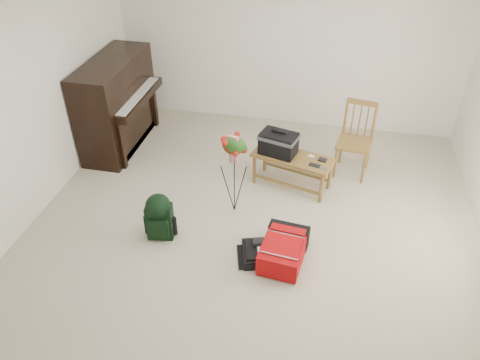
% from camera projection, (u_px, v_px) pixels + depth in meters
% --- Properties ---
extents(floor, '(5.00, 5.50, 0.01)m').
position_uv_depth(floor, '(249.00, 237.00, 5.19)').
color(floor, '#B9AF94').
rests_on(floor, ground).
extents(ceiling, '(5.00, 5.50, 0.01)m').
position_uv_depth(ceiling, '(253.00, 6.00, 3.73)').
color(ceiling, white).
rests_on(ceiling, wall_back).
extents(wall_back, '(5.00, 0.04, 2.50)m').
position_uv_depth(wall_back, '(288.00, 43.00, 6.64)').
color(wall_back, silver).
rests_on(wall_back, floor).
extents(wall_left, '(0.04, 5.50, 2.50)m').
position_uv_depth(wall_left, '(17.00, 114.00, 4.88)').
color(wall_left, silver).
rests_on(wall_left, floor).
extents(piano, '(0.71, 1.50, 1.25)m').
position_uv_depth(piano, '(118.00, 105.00, 6.48)').
color(piano, black).
rests_on(piano, floor).
extents(bench, '(1.05, 0.64, 0.76)m').
position_uv_depth(bench, '(282.00, 149.00, 5.67)').
color(bench, olive).
rests_on(bench, floor).
extents(dining_chair, '(0.48, 0.48, 0.97)m').
position_uv_depth(dining_chair, '(355.00, 140.00, 5.96)').
color(dining_chair, olive).
rests_on(dining_chair, floor).
extents(red_suitcase, '(0.48, 0.66, 0.27)m').
position_uv_depth(red_suitcase, '(284.00, 247.00, 4.86)').
color(red_suitcase, red).
rests_on(red_suitcase, floor).
extents(black_duffel, '(0.54, 0.48, 0.19)m').
position_uv_depth(black_duffel, '(265.00, 252.00, 4.90)').
color(black_duffel, black).
rests_on(black_duffel, floor).
extents(green_backpack, '(0.30, 0.28, 0.56)m').
position_uv_depth(green_backpack, '(159.00, 215.00, 5.03)').
color(green_backpack, black).
rests_on(green_backpack, floor).
extents(flower_stand, '(0.42, 0.42, 1.05)m').
position_uv_depth(flower_stand, '(234.00, 175.00, 5.28)').
color(flower_stand, black).
rests_on(flower_stand, floor).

